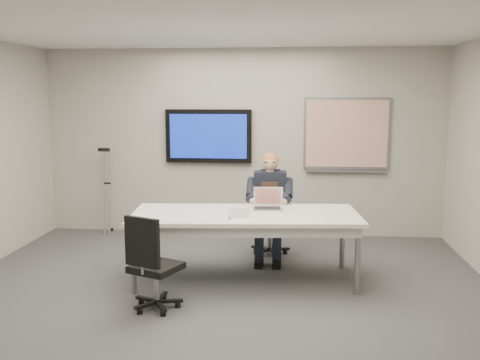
# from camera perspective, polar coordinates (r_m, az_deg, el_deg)

# --- Properties ---
(floor) EXTENTS (6.00, 6.00, 0.02)m
(floor) POSITION_cam_1_polar(r_m,az_deg,el_deg) (5.48, -2.87, -13.55)
(floor) COLOR #3A3A3C
(floor) RESTS_ON ground
(ceiling) EXTENTS (6.00, 6.00, 0.02)m
(ceiling) POSITION_cam_1_polar(r_m,az_deg,el_deg) (5.11, -3.13, 16.86)
(ceiling) COLOR silver
(ceiling) RESTS_ON wall_back
(wall_back) EXTENTS (6.00, 0.02, 2.80)m
(wall_back) POSITION_cam_1_polar(r_m,az_deg,el_deg) (8.07, 0.20, 4.00)
(wall_back) COLOR #A39E94
(wall_back) RESTS_ON ground
(wall_front) EXTENTS (6.00, 0.02, 2.80)m
(wall_front) POSITION_cam_1_polar(r_m,az_deg,el_deg) (2.25, -14.64, -9.30)
(wall_front) COLOR #A39E94
(wall_front) RESTS_ON ground
(conference_table) EXTENTS (2.64, 1.28, 0.79)m
(conference_table) POSITION_cam_1_polar(r_m,az_deg,el_deg) (6.07, 0.55, -4.37)
(conference_table) COLOR silver
(conference_table) RESTS_ON ground
(tv_display) EXTENTS (1.30, 0.09, 0.80)m
(tv_display) POSITION_cam_1_polar(r_m,az_deg,el_deg) (8.07, -3.38, 4.70)
(tv_display) COLOR black
(tv_display) RESTS_ON wall_back
(whiteboard) EXTENTS (1.25, 0.08, 1.10)m
(whiteboard) POSITION_cam_1_polar(r_m,az_deg,el_deg) (8.03, 11.30, 4.74)
(whiteboard) COLOR gray
(whiteboard) RESTS_ON wall_back
(office_chair_far) EXTENTS (0.56, 0.56, 1.01)m
(office_chair_far) POSITION_cam_1_polar(r_m,az_deg,el_deg) (7.18, 3.13, -5.42)
(office_chair_far) COLOR black
(office_chair_far) RESTS_ON ground
(office_chair_near) EXTENTS (0.61, 0.61, 0.97)m
(office_chair_near) POSITION_cam_1_polar(r_m,az_deg,el_deg) (5.41, -9.18, -10.54)
(office_chair_near) COLOR black
(office_chair_near) RESTS_ON ground
(seated_person) EXTENTS (0.44, 0.75, 1.37)m
(seated_person) POSITION_cam_1_polar(r_m,az_deg,el_deg) (6.88, 3.13, -4.02)
(seated_person) COLOR #1D2130
(seated_person) RESTS_ON office_chair_far
(crutch) EXTENTS (0.37, 0.56, 1.40)m
(crutch) POSITION_cam_1_polar(r_m,az_deg,el_deg) (8.42, -13.90, -0.98)
(crutch) COLOR #A3A6AB
(crutch) RESTS_ON ground
(laptop) EXTENTS (0.36, 0.35, 0.25)m
(laptop) POSITION_cam_1_polar(r_m,az_deg,el_deg) (6.29, 2.97, -2.50)
(laptop) COLOR #B5B5B8
(laptop) RESTS_ON conference_table
(name_tent) EXTENTS (0.25, 0.16, 0.10)m
(name_tent) POSITION_cam_1_polar(r_m,az_deg,el_deg) (5.84, -0.09, -3.52)
(name_tent) COLOR silver
(name_tent) RESTS_ON conference_table
(pen) EXTENTS (0.01, 0.15, 0.01)m
(pen) POSITION_cam_1_polar(r_m,az_deg,el_deg) (5.76, -1.10, -4.12)
(pen) COLOR black
(pen) RESTS_ON conference_table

